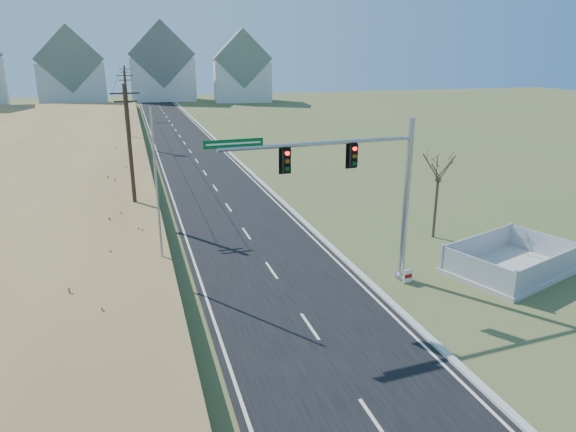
# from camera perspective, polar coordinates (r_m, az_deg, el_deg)

# --- Properties ---
(ground) EXTENTS (260.00, 260.00, 0.00)m
(ground) POSITION_cam_1_polar(r_m,az_deg,el_deg) (23.27, 0.78, -9.95)
(ground) COLOR #4D582A
(ground) RESTS_ON ground
(road) EXTENTS (8.00, 180.00, 0.06)m
(road) POSITION_cam_1_polar(r_m,az_deg,el_deg) (70.76, -11.78, 8.43)
(road) COLOR black
(road) RESTS_ON ground
(curb) EXTENTS (0.30, 180.00, 0.18)m
(curb) POSITION_cam_1_polar(r_m,az_deg,el_deg) (71.24, -8.42, 8.71)
(curb) COLOR #B2AFA8
(curb) RESTS_ON ground
(utility_pole_near) EXTENTS (1.80, 0.26, 9.00)m
(utility_pole_near) POSITION_cam_1_polar(r_m,az_deg,el_deg) (35.18, -17.12, 6.83)
(utility_pole_near) COLOR #422D1E
(utility_pole_near) RESTS_ON ground
(utility_pole_mid) EXTENTS (1.80, 0.26, 9.00)m
(utility_pole_mid) POSITION_cam_1_polar(r_m,az_deg,el_deg) (64.94, -17.40, 11.37)
(utility_pole_mid) COLOR #422D1E
(utility_pole_mid) RESTS_ON ground
(utility_pole_far) EXTENTS (1.80, 0.26, 9.00)m
(utility_pole_far) POSITION_cam_1_polar(r_m,az_deg,el_deg) (94.85, -17.51, 13.05)
(utility_pole_far) COLOR #422D1E
(utility_pole_far) RESTS_ON ground
(condo_nnw) EXTENTS (14.93, 11.17, 17.03)m
(condo_nnw) POSITION_cam_1_polar(r_m,az_deg,el_deg) (128.25, -22.96, 14.47)
(condo_nnw) COLOR silver
(condo_nnw) RESTS_ON ground
(condo_n) EXTENTS (15.27, 10.20, 18.54)m
(condo_n) POSITION_cam_1_polar(r_m,az_deg,el_deg) (131.96, -13.88, 15.64)
(condo_n) COLOR silver
(condo_n) RESTS_ON ground
(condo_ne) EXTENTS (14.12, 10.51, 16.52)m
(condo_ne) POSITION_cam_1_polar(r_m,az_deg,el_deg) (126.49, -5.15, 15.65)
(condo_ne) COLOR silver
(condo_ne) RESTS_ON ground
(traffic_signal_mast) EXTENTS (10.00, 1.00, 7.97)m
(traffic_signal_mast) POSITION_cam_1_polar(r_m,az_deg,el_deg) (24.05, 9.28, 3.06)
(traffic_signal_mast) COLOR #9EA0A5
(traffic_signal_mast) RESTS_ON ground
(fence_enclosure) EXTENTS (7.39, 6.12, 1.45)m
(fence_enclosure) POSITION_cam_1_polar(r_m,az_deg,el_deg) (28.96, 23.46, -5.16)
(fence_enclosure) COLOR #B7B5AD
(fence_enclosure) RESTS_ON ground
(open_sign) EXTENTS (0.54, 0.15, 0.67)m
(open_sign) POSITION_cam_1_polar(r_m,az_deg,el_deg) (26.00, 13.19, -6.50)
(open_sign) COLOR white
(open_sign) RESTS_ON ground
(flagpole) EXTENTS (0.38, 0.38, 8.52)m
(flagpole) POSITION_cam_1_polar(r_m,az_deg,el_deg) (25.23, -14.15, 0.08)
(flagpole) COLOR #B7B5AD
(flagpole) RESTS_ON ground
(bare_tree) EXTENTS (2.10, 2.10, 5.56)m
(bare_tree) POSITION_cam_1_polar(r_m,az_deg,el_deg) (31.66, 16.46, 5.41)
(bare_tree) COLOR #4C3F33
(bare_tree) RESTS_ON ground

